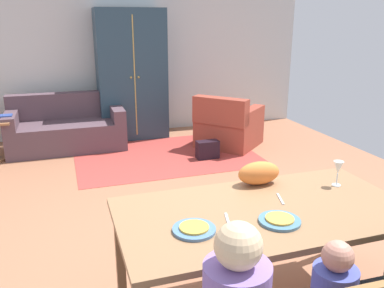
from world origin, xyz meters
name	(u,v)px	position (x,y,z in m)	size (l,w,h in m)	color
ground_plane	(169,204)	(0.00, 0.46, -0.01)	(6.61, 6.13, 0.02)	#976044
back_wall	(120,55)	(0.00, 3.58, 1.35)	(6.61, 0.10, 2.70)	silver
dining_table	(264,219)	(0.16, -1.36, 0.69)	(1.87, 0.97, 0.76)	#8E6744
plate_near_man	(194,230)	(-0.36, -1.48, 0.77)	(0.25, 0.25, 0.02)	teal
pizza_near_man	(194,227)	(-0.36, -1.48, 0.78)	(0.17, 0.17, 0.01)	gold
plate_near_child	(280,221)	(0.16, -1.54, 0.77)	(0.25, 0.25, 0.02)	teal
pizza_near_child	(280,219)	(0.16, -1.54, 0.78)	(0.17, 0.17, 0.01)	gold
wine_glass	(338,168)	(0.83, -1.18, 0.89)	(0.07, 0.07, 0.19)	silver
fork	(227,219)	(-0.12, -1.41, 0.76)	(0.02, 0.15, 0.01)	silver
knife	(280,199)	(0.33, -1.26, 0.76)	(0.01, 0.17, 0.01)	silver
cat	(259,173)	(0.31, -0.97, 0.84)	(0.32, 0.16, 0.17)	orange
area_rug	(166,155)	(0.38, 2.02, 0.00)	(2.60, 1.80, 0.01)	#A33933
couch	(67,129)	(-0.98, 2.88, 0.30)	(1.72, 0.86, 0.82)	#523D46
armchair	(228,126)	(1.43, 2.18, 0.32)	(1.21, 1.21, 0.82)	brown
armoire	(132,75)	(0.12, 3.19, 1.05)	(1.10, 0.59, 2.10)	#253E4E
book_lower	(2,118)	(-1.84, 2.65, 0.59)	(0.22, 0.16, 0.03)	#923439
book_upper	(4,116)	(-1.81, 2.63, 0.62)	(0.22, 0.16, 0.03)	navy
handbag	(208,150)	(0.92, 1.72, 0.13)	(0.32, 0.16, 0.26)	black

